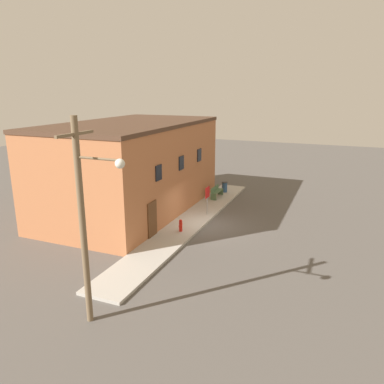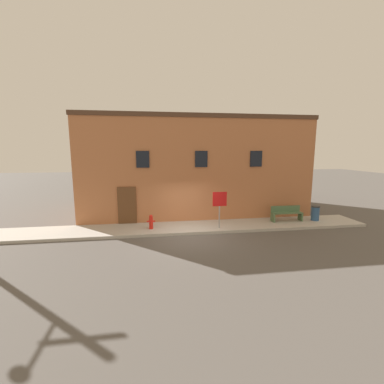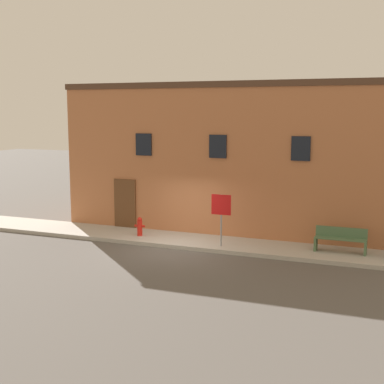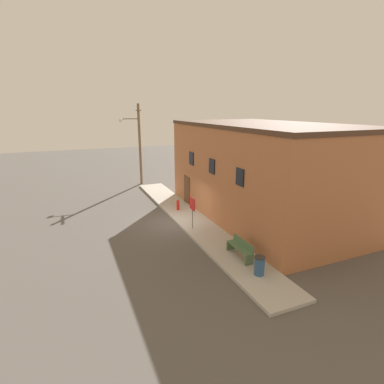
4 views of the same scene
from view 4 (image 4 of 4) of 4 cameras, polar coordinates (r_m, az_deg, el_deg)
ground_plane at (r=19.34m, az=-3.25°, el=-5.83°), size 80.00×80.00×0.00m
sidewalk at (r=19.67m, az=-0.33°, el=-5.20°), size 19.70×2.12×0.15m
brick_building at (r=20.27m, az=13.22°, el=3.91°), size 13.86×7.47×6.18m
fire_hydrant at (r=21.11m, az=-2.69°, el=-2.46°), size 0.43×0.20×0.75m
stop_sign at (r=17.56m, az=0.06°, el=-2.89°), size 0.74×0.06×1.91m
bench at (r=14.81m, az=9.23°, el=-10.49°), size 1.77×0.44×0.86m
trash_bin at (r=13.51m, az=12.72°, el=-13.52°), size 0.46×0.46×0.85m
utility_pole at (r=28.89m, az=-10.20°, el=9.49°), size 1.80×1.93×7.51m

